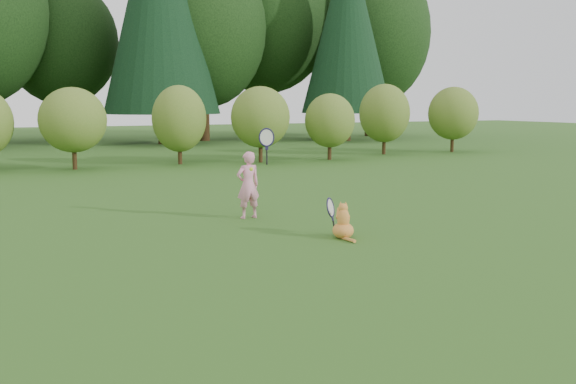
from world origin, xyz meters
name	(u,v)px	position (x,y,z in m)	size (l,w,h in m)	color
ground	(299,249)	(0.00, 0.00, 0.00)	(100.00, 100.00, 0.00)	#2D5116
shrub_row	(123,123)	(0.00, 13.00, 1.40)	(28.00, 3.00, 2.80)	#517223
child	(249,183)	(0.24, 2.57, 0.63)	(0.67, 0.36, 1.80)	pink
cat	(343,219)	(0.93, 0.39, 0.29)	(0.55, 0.82, 0.76)	#C87126
tennis_ball	(251,169)	(-0.17, 1.38, 1.01)	(0.06, 0.06, 0.06)	#A3D919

